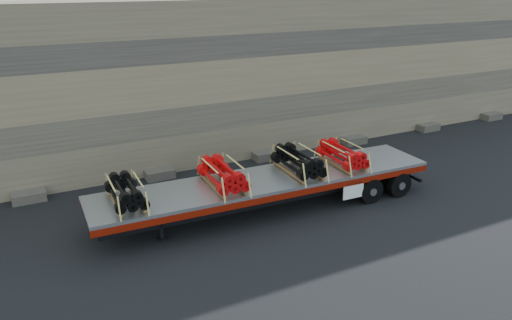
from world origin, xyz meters
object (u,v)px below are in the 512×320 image
(bundle_front, at_px, (126,193))
(bundle_rear, at_px, (342,155))
(bundle_midfront, at_px, (223,175))
(bundle_midrear, at_px, (298,162))
(trailer, at_px, (267,194))

(bundle_front, distance_m, bundle_rear, 7.99)
(bundle_midfront, relative_size, bundle_rear, 1.05)
(bundle_midrear, xyz_separation_m, bundle_rear, (1.88, -0.06, -0.02))
(bundle_front, xyz_separation_m, bundle_midfront, (3.21, -0.11, 0.03))
(bundle_midrear, height_order, bundle_rear, bundle_midrear)
(trailer, distance_m, bundle_front, 4.98)
(bundle_midfront, distance_m, bundle_midrear, 2.90)
(trailer, xyz_separation_m, bundle_rear, (3.11, -0.10, 0.98))
(bundle_midfront, bearing_deg, bundle_front, 180.00)
(bundle_front, bearing_deg, bundle_midrear, -0.00)
(bundle_rear, bearing_deg, bundle_midfront, -180.00)
(bundle_front, bearing_deg, bundle_midfront, -0.00)
(bundle_midrear, bearing_deg, bundle_front, 180.00)
(trailer, distance_m, bundle_rear, 3.26)
(trailer, bearing_deg, bundle_midfront, 180.00)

